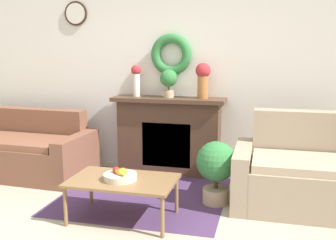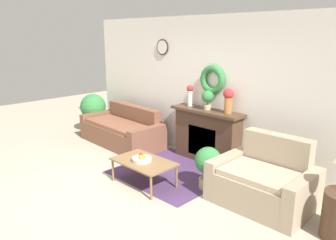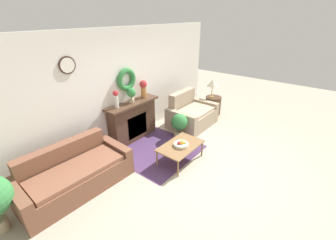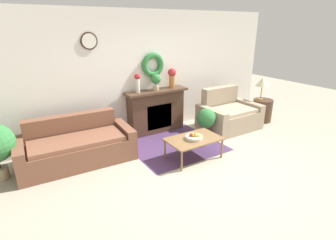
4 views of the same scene
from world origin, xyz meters
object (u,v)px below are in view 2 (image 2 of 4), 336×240
potted_plant_on_mantel (208,98)px  potted_plant_floor_by_couch (93,108)px  fireplace (207,135)px  fruit_bowl (142,159)px  couch_left (123,131)px  vase_on_mantel_left (190,94)px  vase_on_mantel_right (228,99)px  potted_plant_floor_by_loveseat (208,164)px  loveseat_right (264,182)px  coffee_table (144,163)px

potted_plant_on_mantel → potted_plant_floor_by_couch: potted_plant_on_mantel is taller
fireplace → fruit_bowl: size_ratio=4.62×
couch_left → vase_on_mantel_left: 1.85m
fruit_bowl → potted_plant_on_mantel: potted_plant_on_mantel is taller
vase_on_mantel_right → potted_plant_on_mantel: bearing=-177.4°
fruit_bowl → vase_on_mantel_right: (0.52, 1.56, 0.82)m
fruit_bowl → potted_plant_floor_by_loveseat: 1.04m
loveseat_right → potted_plant_on_mantel: size_ratio=3.75×
couch_left → potted_plant_floor_by_loveseat: 2.73m
loveseat_right → coffee_table: loveseat_right is taller
couch_left → potted_plant_floor_by_couch: (-1.22, 0.05, 0.32)m
fireplace → loveseat_right: 1.76m
couch_left → vase_on_mantel_right: (2.39, 0.50, 0.97)m
fireplace → loveseat_right: size_ratio=1.08×
fireplace → potted_plant_floor_by_couch: 3.20m
loveseat_right → potted_plant_floor_by_couch: (-4.76, 0.29, 0.29)m
potted_plant_floor_by_couch → coffee_table: bearing=-19.5°
loveseat_right → vase_on_mantel_right: (-1.15, 0.73, 0.94)m
vase_on_mantel_right → potted_plant_floor_by_couch: vase_on_mantel_right is taller
loveseat_right → vase_on_mantel_left: size_ratio=3.29×
fireplace → coffee_table: bearing=-92.6°
vase_on_mantel_left → potted_plant_on_mantel: size_ratio=1.14×
couch_left → coffee_table: (1.88, -1.04, 0.07)m
potted_plant_on_mantel → fruit_bowl: bearing=-93.1°
loveseat_right → couch_left: bearing=176.3°
potted_plant_floor_by_couch → vase_on_mantel_left: bearing=9.2°
coffee_table → potted_plant_on_mantel: (0.07, 1.52, 0.86)m
loveseat_right → vase_on_mantel_right: vase_on_mantel_right is taller
vase_on_mantel_left → potted_plant_floor_by_loveseat: vase_on_mantel_left is taller
loveseat_right → vase_on_mantel_left: (-2.03, 0.73, 0.92)m
coffee_table → vase_on_mantel_right: size_ratio=2.26×
potted_plant_floor_by_couch → fruit_bowl: bearing=-20.0°
loveseat_right → fruit_bowl: (-1.68, -0.83, 0.12)m
vase_on_mantel_left → potted_plant_floor_by_couch: vase_on_mantel_left is taller
fireplace → potted_plant_on_mantel: bearing=-95.4°
vase_on_mantel_right → potted_plant_floor_by_couch: size_ratio=0.47×
vase_on_mantel_left → potted_plant_on_mantel: vase_on_mantel_left is taller
potted_plant_floor_by_loveseat → loveseat_right: bearing=12.6°
vase_on_mantel_right → potted_plant_floor_by_couch: bearing=-173.0°
potted_plant_floor_by_loveseat → fruit_bowl: bearing=-142.2°
fireplace → potted_plant_floor_by_loveseat: (0.74, -0.92, -0.10)m
vase_on_mantel_left → fruit_bowl: bearing=-77.1°
vase_on_mantel_left → potted_plant_on_mantel: 0.44m
vase_on_mantel_right → potted_plant_on_mantel: vase_on_mantel_right is taller
vase_on_mantel_left → potted_plant_floor_by_loveseat: bearing=-38.0°
potted_plant_floor_by_couch → fireplace: bearing=7.8°
coffee_table → potted_plant_floor_by_couch: 3.29m
fireplace → loveseat_right: fireplace is taller
vase_on_mantel_right → potted_plant_floor_by_loveseat: (0.30, -0.92, -0.86)m
coffee_table → fruit_bowl: fruit_bowl is taller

